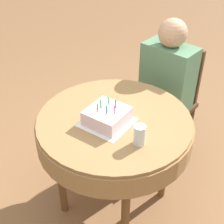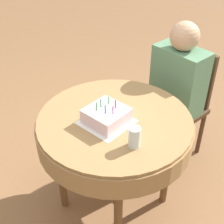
{
  "view_description": "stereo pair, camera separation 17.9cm",
  "coord_description": "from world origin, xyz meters",
  "px_view_note": "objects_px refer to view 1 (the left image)",
  "views": [
    {
      "loc": [
        0.83,
        -1.21,
        1.87
      ],
      "look_at": [
        -0.01,
        -0.02,
        0.82
      ],
      "focal_mm": 50.0,
      "sensor_mm": 36.0,
      "label": 1
    },
    {
      "loc": [
        0.97,
        -1.1,
        1.87
      ],
      "look_at": [
        -0.01,
        -0.02,
        0.82
      ],
      "focal_mm": 50.0,
      "sensor_mm": 36.0,
      "label": 2
    }
  ],
  "objects_px": {
    "person": "(166,79)",
    "drinking_glass": "(140,135)",
    "chair": "(170,97)",
    "birthday_cake": "(107,116)"
  },
  "relations": [
    {
      "from": "chair",
      "to": "birthday_cake",
      "type": "bearing_deg",
      "value": -83.73
    },
    {
      "from": "person",
      "to": "birthday_cake",
      "type": "xyz_separation_m",
      "value": [
        0.0,
        -0.77,
        0.12
      ]
    },
    {
      "from": "person",
      "to": "drinking_glass",
      "type": "height_order",
      "value": "person"
    },
    {
      "from": "chair",
      "to": "person",
      "type": "bearing_deg",
      "value": -90.0
    },
    {
      "from": "person",
      "to": "drinking_glass",
      "type": "xyz_separation_m",
      "value": [
        0.25,
        -0.82,
        0.13
      ]
    },
    {
      "from": "chair",
      "to": "birthday_cake",
      "type": "xyz_separation_m",
      "value": [
        -0.01,
        -0.86,
        0.32
      ]
    },
    {
      "from": "person",
      "to": "birthday_cake",
      "type": "height_order",
      "value": "person"
    },
    {
      "from": "drinking_glass",
      "to": "person",
      "type": "bearing_deg",
      "value": 106.74
    },
    {
      "from": "person",
      "to": "chair",
      "type": "bearing_deg",
      "value": 90.0
    },
    {
      "from": "chair",
      "to": "person",
      "type": "relative_size",
      "value": 0.78
    }
  ]
}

